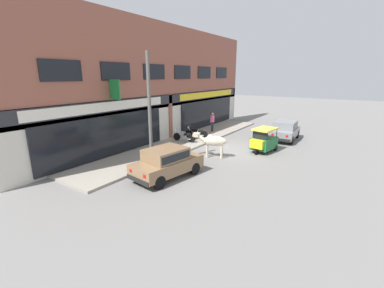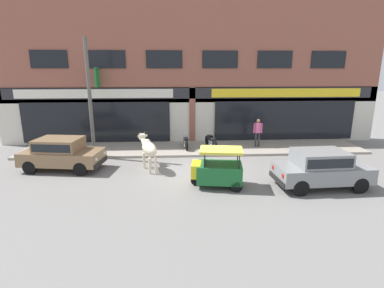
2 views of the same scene
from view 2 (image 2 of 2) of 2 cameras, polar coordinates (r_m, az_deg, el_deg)
name	(u,v)px [view 2 (image 2 of 2)]	position (r m, az deg, el deg)	size (l,w,h in m)	color
ground_plane	(199,171)	(13.52, 1.42, -5.22)	(90.00, 90.00, 0.00)	slate
sidewalk	(194,148)	(17.10, 0.37, -0.80)	(19.00, 3.16, 0.12)	gray
shop_building	(192,78)	(18.36, 0.00, 12.50)	(23.00, 1.40, 8.32)	#8E5142
cow	(149,149)	(13.56, -8.27, -0.85)	(1.10, 2.03, 1.61)	beige
car_0	(321,167)	(12.56, 23.35, -4.06)	(3.67, 1.76, 1.46)	black
car_1	(61,152)	(14.76, -23.62, -1.46)	(3.76, 2.09, 1.46)	black
auto_rickshaw	(217,170)	(11.71, 4.88, -4.99)	(2.08, 1.40, 1.52)	black
motorcycle_0	(186,141)	(16.94, -1.22, 0.61)	(0.52, 1.81, 0.88)	black
motorcycle_1	(211,141)	(16.90, 3.62, 0.55)	(0.64, 1.79, 0.88)	black
pedestrian	(258,130)	(17.42, 12.43, 2.67)	(0.50, 0.32, 1.60)	#2D2D33
utility_pole	(90,99)	(15.83, -18.87, 8.20)	(0.18, 0.18, 5.84)	#595651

